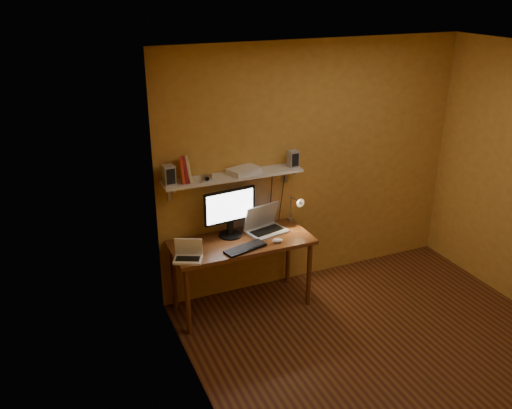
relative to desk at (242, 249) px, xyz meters
name	(u,v)px	position (x,y,z in m)	size (l,w,h in m)	color
room	(409,224)	(0.95, -1.28, 0.64)	(3.44, 3.24, 2.64)	brown
desk	(242,249)	(0.00, 0.00, 0.00)	(1.40, 0.60, 0.75)	brown
wall_shelf	(233,176)	(0.00, 0.19, 0.69)	(1.40, 0.25, 0.21)	silver
monitor	(230,210)	(-0.06, 0.15, 0.36)	(0.55, 0.25, 0.49)	black
laptop	(264,224)	(0.30, 0.12, 0.16)	(0.44, 0.36, 0.28)	#989AA0
netbook	(188,254)	(-0.59, -0.15, 0.14)	(0.31, 0.28, 0.20)	white
keyboard	(245,248)	(-0.03, -0.18, 0.10)	(0.42, 0.14, 0.02)	black
mouse	(278,240)	(0.31, -0.17, 0.10)	(0.10, 0.07, 0.04)	white
desk_lamp	(296,206)	(0.66, 0.13, 0.29)	(0.09, 0.23, 0.38)	silver
speaker_left	(169,175)	(-0.64, 0.18, 0.80)	(0.10, 0.10, 0.18)	#989AA0
speaker_right	(293,159)	(0.64, 0.18, 0.79)	(0.09, 0.09, 0.17)	#989AA0
books	(186,170)	(-0.47, 0.20, 0.82)	(0.15, 0.16, 0.23)	red
shelf_camera	(206,178)	(-0.30, 0.12, 0.74)	(0.12, 0.06, 0.07)	silver
router	(244,170)	(0.12, 0.20, 0.74)	(0.30, 0.20, 0.05)	white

